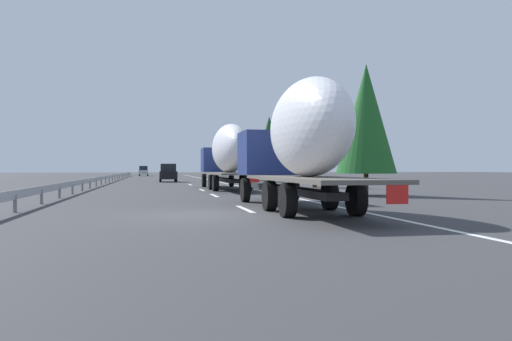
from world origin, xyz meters
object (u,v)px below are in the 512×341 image
at_px(truck_trailing, 298,140).
at_px(car_silver_hatch, 144,171).
at_px(road_sign, 233,163).
at_px(truck_lead, 227,153).
at_px(car_black_suv, 168,173).

distance_m(truck_trailing, car_silver_hatch, 83.62).
bearing_deg(road_sign, truck_trailing, 174.89).
bearing_deg(truck_lead, truck_trailing, -180.00).
distance_m(car_silver_hatch, road_sign, 49.67).
height_order(car_black_suv, road_sign, road_sign).
height_order(truck_trailing, car_silver_hatch, truck_trailing).
relative_size(truck_lead, truck_trailing, 1.08).
distance_m(car_black_suv, road_sign, 7.67).
bearing_deg(truck_trailing, car_silver_hatch, 4.74).
relative_size(car_black_suv, road_sign, 1.40).
bearing_deg(road_sign, truck_lead, 169.74).
height_order(truck_trailing, car_black_suv, truck_trailing).
relative_size(truck_trailing, road_sign, 4.41).
bearing_deg(road_sign, car_black_suv, 59.96).
height_order(truck_lead, truck_trailing, same).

